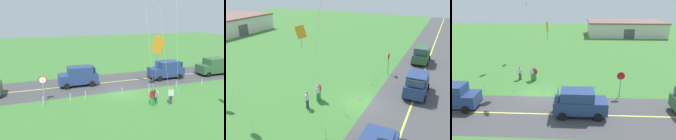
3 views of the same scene
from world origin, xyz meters
The scene contains 18 objects.
ground_plane centered at (0.00, 0.00, -0.05)m, with size 120.00×120.00×0.10m, color #3D7533.
asphalt_road centered at (0.00, -4.00, 0.00)m, with size 120.00×7.00×0.00m, color #424244.
road_centre_stripe centered at (0.00, -4.00, 0.01)m, with size 120.00×0.16×0.00m, color #E5E04C.
car_suv_foreground centered at (3.99, -3.99, 1.15)m, with size 4.40×2.12×2.24m.
car_parked_west_near centered at (-7.20, -3.26, 1.15)m, with size 4.40×2.12×2.24m.
car_parked_west_far centered at (-14.24, -2.79, 1.15)m, with size 4.40×2.12×2.24m.
stop_sign centered at (8.05, -0.10, 1.80)m, with size 0.76×0.08×2.56m.
person_adult_near centered at (-1.44, 4.00, 0.86)m, with size 0.58×0.22×1.60m.
person_adult_companion centered at (-2.94, 4.17, 0.86)m, with size 0.58×0.22×1.60m.
person_child_watcher centered at (-1.13, 4.02, 0.86)m, with size 0.58×0.22×1.60m.
kite_yellow_high centered at (0.13, 6.59, 5.85)m, with size 1.49×3.18×6.65m.
fence_post_0 centered at (-9.44, 0.70, 0.45)m, with size 0.05×0.05×0.90m, color silver.
fence_post_1 centered at (-5.97, 0.70, 0.45)m, with size 0.05×0.05×0.90m, color silver.
fence_post_2 centered at (-2.58, 0.70, 0.45)m, with size 0.05×0.05×0.90m, color silver.
fence_post_3 centered at (0.48, 0.70, 0.45)m, with size 0.05×0.05×0.90m, color silver.
fence_post_4 centered at (4.27, 0.70, 0.45)m, with size 0.05×0.05×0.90m, color silver.
fence_post_5 centered at (5.71, 0.70, 0.45)m, with size 0.05×0.05×0.90m, color silver.
fence_post_6 centered at (8.17, 0.70, 0.45)m, with size 0.05×0.05×0.90m, color silver.
Camera 1 is at (8.48, 20.59, 8.18)m, focal length 35.89 mm.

